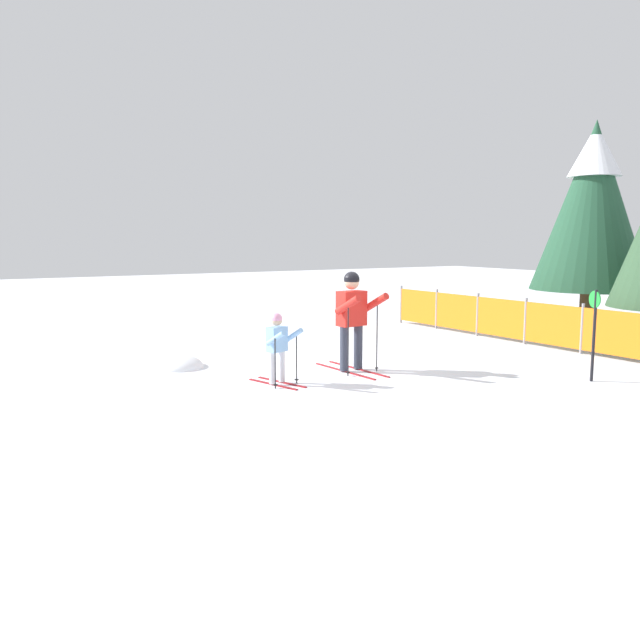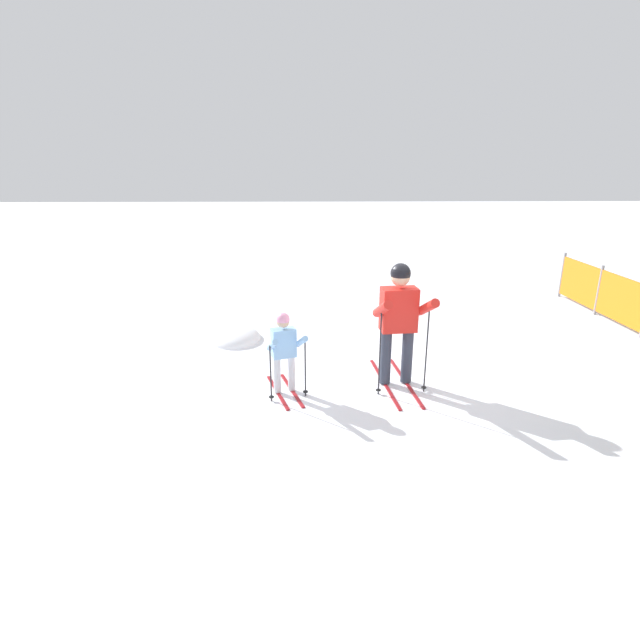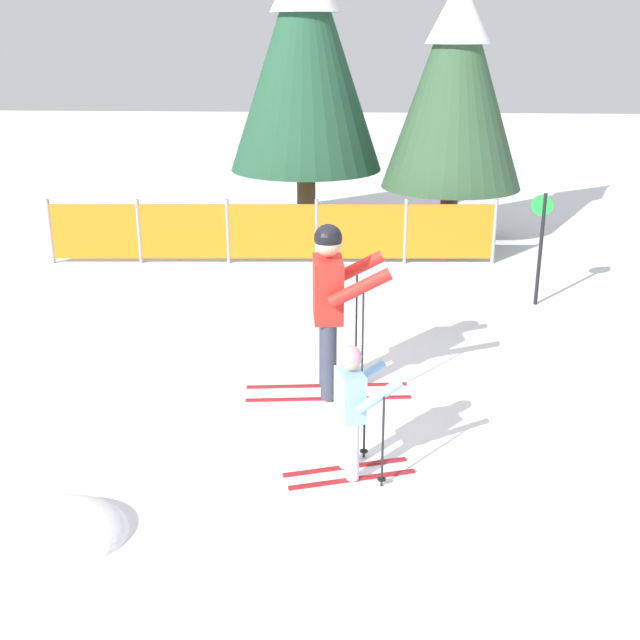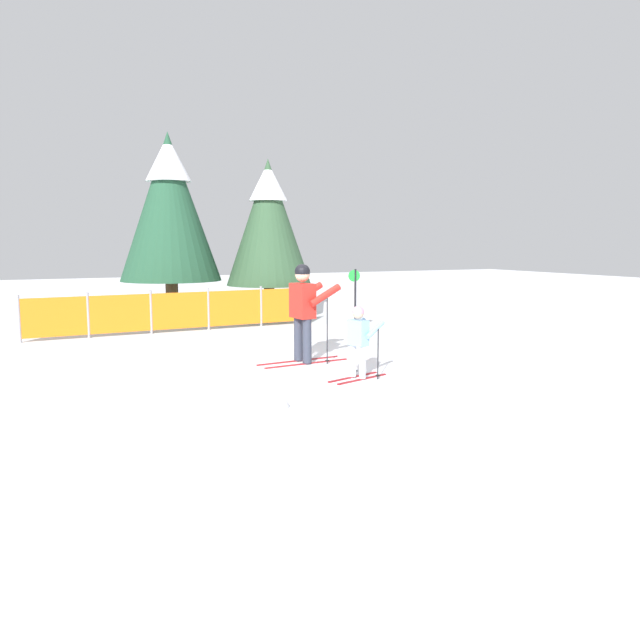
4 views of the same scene
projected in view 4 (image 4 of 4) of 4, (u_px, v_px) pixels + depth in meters
The scene contains 8 objects.
ground_plane at pixel (291, 364), 11.07m from camera, with size 60.00×60.00×0.00m, color white.
skier_adult at pixel (304, 304), 11.07m from camera, with size 1.70×0.80×1.77m.
skier_child at pixel (359, 336), 9.79m from camera, with size 1.11×0.63×1.16m.
safety_fence at pixel (180, 311), 14.98m from camera, with size 7.06×0.45×1.03m.
conifer_far at pixel (268, 221), 17.47m from camera, with size 2.40×2.40×4.46m.
conifer_near at pixel (169, 205), 17.11m from camera, with size 2.77×2.77×5.14m.
trail_marker at pixel (355, 293), 14.89m from camera, with size 0.27×0.10×1.52m.
snow_mound at pixel (250, 409), 8.09m from camera, with size 1.05×0.89×0.42m, color white.
Camera 4 is at (-4.17, -10.07, 2.14)m, focal length 35.00 mm.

